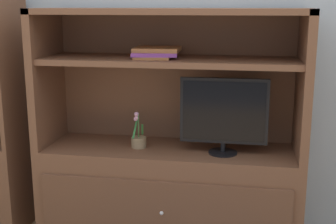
% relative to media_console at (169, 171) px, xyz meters
% --- Properties ---
extents(painted_rear_wall, '(6.00, 0.10, 2.80)m').
position_rel_media_console_xyz_m(painted_rear_wall, '(0.00, 0.34, 0.91)').
color(painted_rear_wall, '#9EA8B2').
rests_on(painted_rear_wall, ground_plane).
extents(media_console, '(1.68, 0.54, 1.54)m').
position_rel_media_console_xyz_m(media_console, '(0.00, 0.00, 0.00)').
color(media_console, brown).
rests_on(media_console, ground_plane).
extents(tv_monitor, '(0.54, 0.18, 0.47)m').
position_rel_media_console_xyz_m(tv_monitor, '(0.35, -0.06, 0.41)').
color(tv_monitor, black).
rests_on(tv_monitor, media_console).
extents(potted_plant, '(0.10, 0.10, 0.24)m').
position_rel_media_console_xyz_m(potted_plant, '(-0.20, -0.03, 0.21)').
color(potted_plant, '#8C7251').
rests_on(potted_plant, media_console).
extents(magazine_stack, '(0.31, 0.31, 0.06)m').
position_rel_media_console_xyz_m(magazine_stack, '(-0.09, -0.00, 0.78)').
color(magazine_stack, '#A56638').
rests_on(magazine_stack, media_console).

